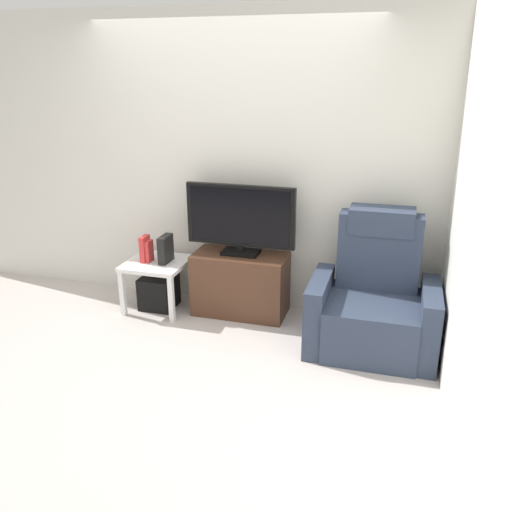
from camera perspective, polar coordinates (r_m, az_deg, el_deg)
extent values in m
plane|color=#BCB2AD|center=(4.15, -7.31, -10.89)|extent=(6.40, 6.40, 0.00)
cube|color=silver|center=(4.70, -2.59, 9.89)|extent=(6.40, 0.06, 2.60)
cube|color=silver|center=(3.39, 22.46, 4.45)|extent=(0.06, 4.48, 2.60)
cube|color=#4C2D1E|center=(4.71, -1.70, -3.05)|extent=(0.83, 0.40, 0.56)
cube|color=black|center=(4.49, -2.45, -2.65)|extent=(0.76, 0.02, 0.02)
cube|color=black|center=(4.53, -2.26, -2.00)|extent=(0.34, 0.11, 0.04)
cube|color=black|center=(4.62, -1.66, 0.42)|extent=(0.32, 0.20, 0.03)
cube|color=black|center=(4.60, -1.67, 0.89)|extent=(0.06, 0.04, 0.05)
cube|color=black|center=(4.52, -1.71, 4.41)|extent=(0.96, 0.05, 0.54)
cube|color=black|center=(4.49, -1.81, 4.33)|extent=(0.89, 0.01, 0.48)
cube|color=#2D384C|center=(4.24, 12.47, -7.33)|extent=(0.70, 0.72, 0.42)
cube|color=#2D384C|center=(4.28, 13.25, 0.49)|extent=(0.64, 0.20, 0.62)
cube|color=#2D384C|center=(4.23, 13.53, 3.77)|extent=(0.50, 0.26, 0.20)
cube|color=#2D384C|center=(4.24, 6.86, -5.90)|extent=(0.14, 0.68, 0.56)
cube|color=#2D384C|center=(4.21, 18.28, -7.01)|extent=(0.14, 0.68, 0.56)
cube|color=white|center=(4.84, -10.73, -0.77)|extent=(0.54, 0.54, 0.04)
cube|color=white|center=(4.84, -14.33, -3.95)|extent=(0.04, 0.04, 0.42)
cube|color=white|center=(4.63, -9.20, -4.68)|extent=(0.04, 0.04, 0.42)
cube|color=white|center=(5.23, -11.77, -1.95)|extent=(0.04, 0.04, 0.42)
cube|color=white|center=(5.03, -6.95, -2.53)|extent=(0.04, 0.04, 0.42)
cube|color=black|center=(4.95, -10.52, -3.84)|extent=(0.30, 0.30, 0.30)
cube|color=red|center=(4.83, -12.00, 0.79)|extent=(0.05, 0.13, 0.24)
cube|color=red|center=(4.81, -11.53, 0.52)|extent=(0.03, 0.11, 0.20)
cube|color=black|center=(4.77, -9.82, 0.76)|extent=(0.07, 0.20, 0.25)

